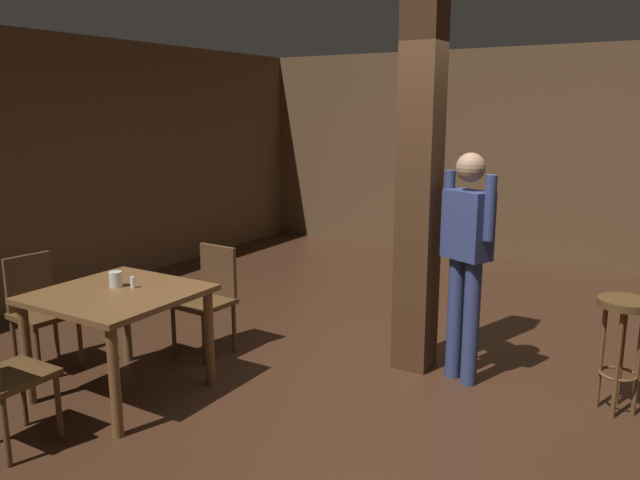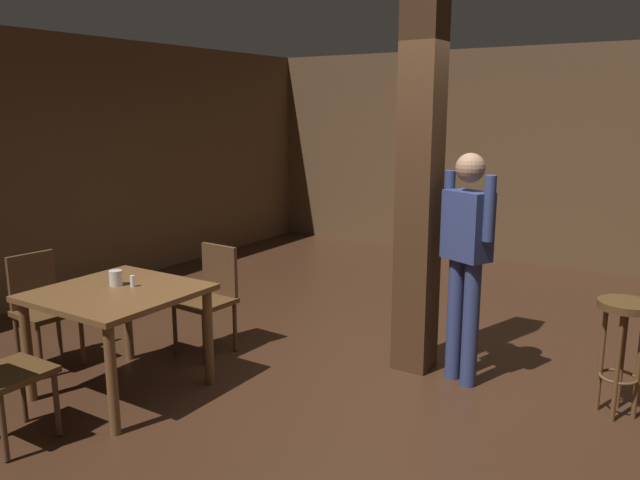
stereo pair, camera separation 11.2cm
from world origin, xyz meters
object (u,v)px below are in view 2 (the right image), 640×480
Objects in this scene: dining_table at (118,306)px; chair_north at (211,293)px; napkin_cup at (116,278)px; bar_stool_near at (623,331)px; salt_shaker at (133,281)px; standing_person at (466,252)px; chair_west at (42,304)px.

chair_north is at bearing 89.37° from dining_table.
napkin_cup reaches higher than dining_table.
napkin_cup is (-0.09, 0.07, 0.17)m from dining_table.
dining_table is at bearing -153.34° from bar_stool_near.
salt_shaker is 0.05× the size of standing_person.
salt_shaker is (0.13, 0.04, -0.01)m from napkin_cup.
napkin_cup is 3.51m from bar_stool_near.
napkin_cup is 2.54m from standing_person.
standing_person is 2.16× the size of bar_stool_near.
dining_table is at bearing -90.63° from chair_north.
chair_west is at bearing 179.35° from dining_table.
napkin_cup is at bearing -161.27° from salt_shaker.
chair_west reaches higher than napkin_cup.
napkin_cup is (0.84, 0.06, 0.32)m from chair_west.
standing_person reaches higher than chair_north.
chair_north is at bearing -164.86° from standing_person.
standing_person is 1.14m from bar_stool_near.
standing_person is (1.98, 1.37, 0.19)m from salt_shaker.
chair_west is 7.97× the size of napkin_cup.
standing_person reaches higher than bar_stool_near.
salt_shaker reaches higher than bar_stool_near.
salt_shaker is at bearing -88.45° from chair_north.
salt_shaker is 2.42m from standing_person.
chair_north is at bearing -168.91° from bar_stool_near.
standing_person is at bearing 34.71° from salt_shaker.
napkin_cup reaches higher than salt_shaker.
chair_north is 2.13m from standing_person.
chair_north is 3.13m from bar_stool_near.
standing_person reaches higher than napkin_cup.
dining_table is at bearing -143.55° from standing_person.
standing_person is (2.94, 1.48, 0.50)m from chair_west.
standing_person reaches higher than dining_table.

